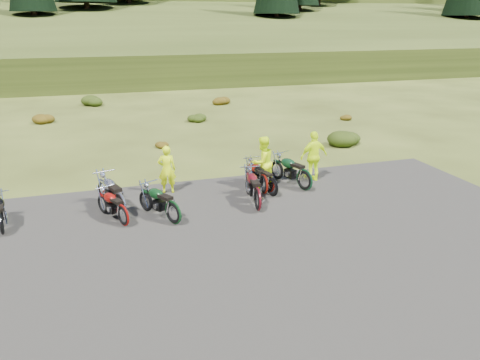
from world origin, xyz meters
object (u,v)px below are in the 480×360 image
object	(u,v)px
motorcycle_0	(3,235)
person_middle	(167,170)
motorcycle_3	(122,218)
motorcycle_7	(304,191)

from	to	relation	value
motorcycle_0	person_middle	xyz separation A→B (m)	(5.05, 1.98, 0.85)
motorcycle_0	person_middle	size ratio (longest dim) A/B	1.09
motorcycle_3	motorcycle_7	world-z (taller)	motorcycle_3
motorcycle_3	motorcycle_7	distance (m)	6.44
motorcycle_3	person_middle	distance (m)	2.62
motorcycle_3	motorcycle_7	bearing A→B (deg)	-103.32
motorcycle_0	motorcycle_3	distance (m)	3.34
motorcycle_7	person_middle	bearing A→B (deg)	55.31
motorcycle_0	motorcycle_7	bearing A→B (deg)	-94.43
motorcycle_3	person_middle	world-z (taller)	person_middle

